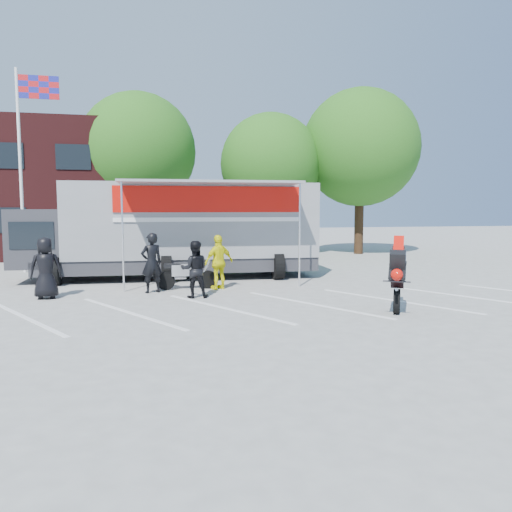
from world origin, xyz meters
name	(u,v)px	position (x,y,z in m)	size (l,w,h in m)	color
ground	(224,317)	(0.00, 0.00, 0.00)	(100.00, 100.00, 0.00)	#A6A6A0
parking_bay_lines	(218,309)	(0.00, 1.00, 0.01)	(18.00, 5.00, 0.01)	white
flagpole	(26,145)	(-6.24, 10.00, 5.05)	(1.61, 0.12, 8.00)	white
tree_left	(138,151)	(-2.00, 16.00, 5.57)	(6.12, 6.12, 8.64)	#382314
tree_mid	(271,164)	(5.00, 15.00, 4.94)	(5.44, 5.44, 7.68)	#382314
tree_right	(360,148)	(10.00, 14.50, 5.88)	(6.46, 6.46, 9.12)	#382314
transporter_truck	(180,278)	(-0.53, 6.94, 0.00)	(10.91, 5.26, 3.47)	gray
parked_motorcycle	(187,289)	(-0.49, 4.28, 0.00)	(0.65, 1.96, 1.03)	#BCBBC1
stunt_bike_rider	(397,309)	(4.50, -0.01, 0.00)	(0.81, 1.73, 2.03)	black
spectator_leather_a	(46,268)	(-4.55, 3.51, 0.88)	(0.86, 0.56, 1.76)	black
spectator_leather_b	(152,263)	(-1.60, 3.88, 0.91)	(0.67, 0.44, 1.83)	black
spectator_leather_c	(194,269)	(-0.41, 2.75, 0.82)	(0.80, 0.62, 1.64)	black
spectator_hivis	(219,262)	(0.50, 4.09, 0.87)	(1.02, 0.42, 1.73)	#EFEB0C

